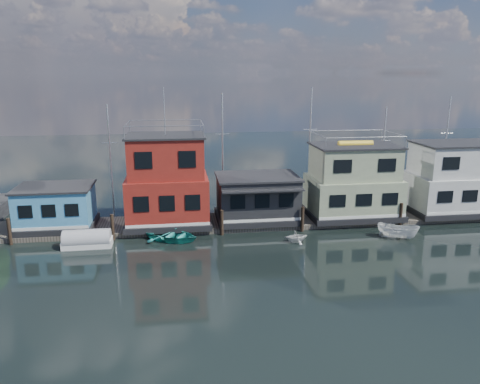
{
  "coord_description": "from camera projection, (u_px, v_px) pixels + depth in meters",
  "views": [
    {
      "loc": [
        -7.61,
        -28.25,
        13.34
      ],
      "look_at": [
        -2.06,
        12.0,
        3.0
      ],
      "focal_mm": 35.0,
      "sensor_mm": 36.0,
      "label": 1
    }
  ],
  "objects": [
    {
      "name": "background_masts",
      "position": [
        298.0,
        151.0,
        47.96
      ],
      "size": [
        36.4,
        0.16,
        12.0
      ],
      "color": "silver",
      "rests_on": "ground"
    },
    {
      "name": "houseboat_red",
      "position": [
        167.0,
        182.0,
        40.81
      ],
      "size": [
        7.4,
        5.9,
        11.86
      ],
      "color": "black",
      "rests_on": "dock"
    },
    {
      "name": "motorboat",
      "position": [
        398.0,
        231.0,
        38.72
      ],
      "size": [
        3.51,
        2.85,
        1.3
      ],
      "primitive_type": "imported",
      "rotation": [
        0.0,
        0.0,
        1.01
      ],
      "color": "white",
      "rests_on": "ground"
    },
    {
      "name": "houseboat_white",
      "position": [
        454.0,
        179.0,
        44.52
      ],
      "size": [
        8.4,
        5.9,
        6.66
      ],
      "color": "black",
      "rests_on": "dock"
    },
    {
      "name": "dock",
      "position": [
        262.0,
        221.0,
        42.89
      ],
      "size": [
        48.0,
        5.0,
        0.4
      ],
      "primitive_type": "cube",
      "color": "#595147",
      "rests_on": "ground"
    },
    {
      "name": "pilings",
      "position": [
        265.0,
        221.0,
        39.94
      ],
      "size": [
        42.28,
        0.28,
        2.2
      ],
      "color": "#2D2116",
      "rests_on": "ground"
    },
    {
      "name": "houseboat_blue",
      "position": [
        56.0,
        207.0,
        40.02
      ],
      "size": [
        6.4,
        4.9,
        3.66
      ],
      "color": "black",
      "rests_on": "dock"
    },
    {
      "name": "tarp_runabout",
      "position": [
        87.0,
        240.0,
        36.85
      ],
      "size": [
        3.82,
        1.58,
        1.54
      ],
      "rotation": [
        0.0,
        0.0,
        0.01
      ],
      "color": "silver",
      "rests_on": "ground"
    },
    {
      "name": "houseboat_green",
      "position": [
        353.0,
        182.0,
        43.19
      ],
      "size": [
        8.4,
        5.9,
        7.03
      ],
      "color": "black",
      "rests_on": "dock"
    },
    {
      "name": "dinghy_teal",
      "position": [
        173.0,
        235.0,
        38.31
      ],
      "size": [
        5.35,
        4.87,
        0.91
      ],
      "primitive_type": "imported",
      "rotation": [
        0.0,
        0.0,
        1.06
      ],
      "color": "teal",
      "rests_on": "ground"
    },
    {
      "name": "houseboat_dark",
      "position": [
        257.0,
        198.0,
        42.26
      ],
      "size": [
        7.4,
        6.1,
        4.06
      ],
      "color": "black",
      "rests_on": "dock"
    },
    {
      "name": "ground",
      "position": [
        295.0,
        278.0,
        31.42
      ],
      "size": [
        160.0,
        160.0,
        0.0
      ],
      "primitive_type": "plane",
      "color": "black",
      "rests_on": "ground"
    },
    {
      "name": "dinghy_white",
      "position": [
        296.0,
        236.0,
        37.91
      ],
      "size": [
        2.11,
        1.88,
        1.01
      ],
      "primitive_type": "imported",
      "rotation": [
        0.0,
        0.0,
        1.69
      ],
      "color": "silver",
      "rests_on": "ground"
    }
  ]
}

